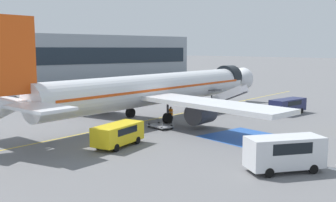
{
  "coord_description": "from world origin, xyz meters",
  "views": [
    {
      "loc": [
        -26.29,
        -35.84,
        8.06
      ],
      "look_at": [
        0.63,
        -3.68,
        2.46
      ],
      "focal_mm": 42.0,
      "sensor_mm": 36.0,
      "label": 1
    }
  ],
  "objects_px": {
    "service_van_0": "(288,105)",
    "baggage_cart": "(160,126)",
    "ground_crew_1": "(192,113)",
    "airliner": "(153,90)",
    "service_van_2": "(285,151)",
    "service_van_3": "(118,133)",
    "ground_crew_0": "(171,114)",
    "terminal_building": "(61,58)",
    "boarding_stairs_forward": "(230,105)",
    "fuel_tanker": "(4,91)"
  },
  "relations": [
    {
      "from": "terminal_building",
      "to": "airliner",
      "type": "bearing_deg",
      "value": -104.9
    },
    {
      "from": "service_van_2",
      "to": "ground_crew_0",
      "type": "distance_m",
      "value": 18.63
    },
    {
      "from": "baggage_cart",
      "to": "ground_crew_0",
      "type": "relative_size",
      "value": 1.44
    },
    {
      "from": "fuel_tanker",
      "to": "baggage_cart",
      "type": "bearing_deg",
      "value": -72.21
    },
    {
      "from": "baggage_cart",
      "to": "boarding_stairs_forward",
      "type": "bearing_deg",
      "value": -170.87
    },
    {
      "from": "service_van_0",
      "to": "baggage_cart",
      "type": "xyz_separation_m",
      "value": [
        -17.86,
        3.17,
        -0.88
      ]
    },
    {
      "from": "service_van_0",
      "to": "service_van_3",
      "type": "distance_m",
      "value": 25.21
    },
    {
      "from": "service_van_0",
      "to": "baggage_cart",
      "type": "height_order",
      "value": "service_van_0"
    },
    {
      "from": "fuel_tanker",
      "to": "service_van_3",
      "type": "xyz_separation_m",
      "value": [
        -1.46,
        -33.83,
        -0.63
      ]
    },
    {
      "from": "fuel_tanker",
      "to": "ground_crew_0",
      "type": "bearing_deg",
      "value": -66.55
    },
    {
      "from": "ground_crew_1",
      "to": "ground_crew_0",
      "type": "bearing_deg",
      "value": -95.74
    },
    {
      "from": "boarding_stairs_forward",
      "to": "ground_crew_0",
      "type": "distance_m",
      "value": 10.29
    },
    {
      "from": "service_van_2",
      "to": "baggage_cart",
      "type": "bearing_deg",
      "value": 16.96
    },
    {
      "from": "ground_crew_0",
      "to": "terminal_building",
      "type": "xyz_separation_m",
      "value": [
        15.2,
        60.3,
        4.71
      ]
    },
    {
      "from": "service_van_2",
      "to": "ground_crew_0",
      "type": "xyz_separation_m",
      "value": [
        5.33,
        17.85,
        -0.35
      ]
    },
    {
      "from": "boarding_stairs_forward",
      "to": "service_van_2",
      "type": "bearing_deg",
      "value": -140.67
    },
    {
      "from": "airliner",
      "to": "ground_crew_0",
      "type": "xyz_separation_m",
      "value": [
        0.03,
        -3.06,
        -2.37
      ]
    },
    {
      "from": "fuel_tanker",
      "to": "ground_crew_1",
      "type": "relative_size",
      "value": 6.44
    },
    {
      "from": "boarding_stairs_forward",
      "to": "ground_crew_1",
      "type": "height_order",
      "value": "boarding_stairs_forward"
    },
    {
      "from": "baggage_cart",
      "to": "ground_crew_1",
      "type": "height_order",
      "value": "ground_crew_1"
    },
    {
      "from": "airliner",
      "to": "service_van_2",
      "type": "bearing_deg",
      "value": -24.63
    },
    {
      "from": "ground_crew_0",
      "to": "ground_crew_1",
      "type": "xyz_separation_m",
      "value": [
        2.27,
        -1.05,
        -0.08
      ]
    },
    {
      "from": "service_van_2",
      "to": "terminal_building",
      "type": "relative_size",
      "value": 0.07
    },
    {
      "from": "airliner",
      "to": "fuel_tanker",
      "type": "height_order",
      "value": "airliner"
    },
    {
      "from": "service_van_3",
      "to": "ground_crew_1",
      "type": "xyz_separation_m",
      "value": [
        12.33,
        4.05,
        -0.17
      ]
    },
    {
      "from": "service_van_3",
      "to": "baggage_cart",
      "type": "relative_size",
      "value": 1.99
    },
    {
      "from": "fuel_tanker",
      "to": "airliner",
      "type": "bearing_deg",
      "value": -64.75
    },
    {
      "from": "fuel_tanker",
      "to": "service_van_3",
      "type": "height_order",
      "value": "fuel_tanker"
    },
    {
      "from": "ground_crew_0",
      "to": "service_van_3",
      "type": "bearing_deg",
      "value": -86.69
    },
    {
      "from": "boarding_stairs_forward",
      "to": "ground_crew_0",
      "type": "height_order",
      "value": "boarding_stairs_forward"
    },
    {
      "from": "ground_crew_0",
      "to": "boarding_stairs_forward",
      "type": "bearing_deg",
      "value": 69.62
    },
    {
      "from": "boarding_stairs_forward",
      "to": "fuel_tanker",
      "type": "bearing_deg",
      "value": 113.45
    },
    {
      "from": "boarding_stairs_forward",
      "to": "service_van_2",
      "type": "distance_m",
      "value": 24.15
    },
    {
      "from": "boarding_stairs_forward",
      "to": "ground_crew_1",
      "type": "distance_m",
      "value": 8.17
    },
    {
      "from": "terminal_building",
      "to": "service_van_3",
      "type": "bearing_deg",
      "value": -111.12
    },
    {
      "from": "fuel_tanker",
      "to": "service_van_0",
      "type": "distance_m",
      "value": 41.0
    },
    {
      "from": "service_van_2",
      "to": "baggage_cart",
      "type": "height_order",
      "value": "service_van_2"
    },
    {
      "from": "boarding_stairs_forward",
      "to": "fuel_tanker",
      "type": "xyz_separation_m",
      "value": [
        -18.87,
        28.16,
        0.82
      ]
    },
    {
      "from": "airliner",
      "to": "service_van_3",
      "type": "xyz_separation_m",
      "value": [
        -10.03,
        -8.16,
        -2.28
      ]
    },
    {
      "from": "baggage_cart",
      "to": "terminal_building",
      "type": "bearing_deg",
      "value": -106.2
    },
    {
      "from": "ground_crew_1",
      "to": "airliner",
      "type": "bearing_deg",
      "value": -131.66
    },
    {
      "from": "baggage_cart",
      "to": "service_van_0",
      "type": "bearing_deg",
      "value": 169.91
    },
    {
      "from": "airliner",
      "to": "baggage_cart",
      "type": "distance_m",
      "value": 6.18
    },
    {
      "from": "baggage_cart",
      "to": "ground_crew_0",
      "type": "xyz_separation_m",
      "value": [
        2.72,
        1.53,
        0.79
      ]
    },
    {
      "from": "service_van_2",
      "to": "ground_crew_1",
      "type": "relative_size",
      "value": 3.23
    },
    {
      "from": "service_van_0",
      "to": "ground_crew_1",
      "type": "distance_m",
      "value": 13.38
    },
    {
      "from": "terminal_building",
      "to": "baggage_cart",
      "type": "bearing_deg",
      "value": -106.16
    },
    {
      "from": "ground_crew_1",
      "to": "boarding_stairs_forward",
      "type": "bearing_deg",
      "value": 120.63
    },
    {
      "from": "ground_crew_1",
      "to": "baggage_cart",
      "type": "bearing_deg",
      "value": -65.41
    },
    {
      "from": "airliner",
      "to": "service_van_0",
      "type": "xyz_separation_m",
      "value": [
        15.17,
        -7.75,
        -2.28
      ]
    }
  ]
}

